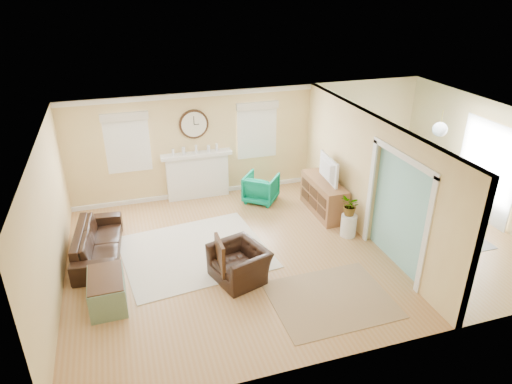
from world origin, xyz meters
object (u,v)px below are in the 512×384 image
(dining_table, at_px, (412,211))
(sofa, at_px, (98,242))
(eames_chair, at_px, (239,263))
(green_chair, at_px, (261,188))
(credenza, at_px, (323,197))

(dining_table, bearing_deg, sofa, 85.29)
(sofa, xyz_separation_m, eames_chair, (2.44, -1.54, 0.02))
(green_chair, bearing_deg, credenza, 178.58)
(credenza, relative_size, dining_table, 0.80)
(sofa, height_order, dining_table, dining_table)
(credenza, bearing_deg, eames_chair, -143.18)
(green_chair, relative_size, credenza, 0.50)
(eames_chair, relative_size, credenza, 0.64)
(eames_chair, bearing_deg, credenza, 108.79)
(sofa, xyz_separation_m, green_chair, (3.78, 1.34, 0.04))
(green_chair, height_order, dining_table, green_chair)
(dining_table, bearing_deg, eames_chair, 102.53)
(credenza, bearing_deg, sofa, -175.91)
(dining_table, bearing_deg, green_chair, 55.09)
(sofa, distance_m, green_chair, 4.01)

